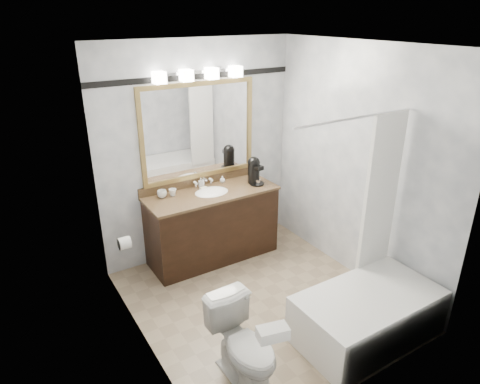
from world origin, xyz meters
The scene contains 15 objects.
room centered at (0.00, 0.00, 1.25)m, with size 2.42×2.62×2.52m.
vanity centered at (0.00, 1.02, 0.44)m, with size 1.53×0.58×0.97m.
mirror centered at (0.00, 1.28, 1.50)m, with size 1.40×0.04×1.10m.
vanity_light_bar centered at (0.00, 1.23, 2.13)m, with size 1.02×0.14×0.12m.
accent_stripe centered at (0.00, 1.29, 2.10)m, with size 2.40×0.01×0.06m, color black.
bathtub centered at (0.55, -0.90, 0.28)m, with size 1.30×0.75×1.96m.
tp_roll centered at (-1.14, 0.66, 0.70)m, with size 0.12×0.12×0.11m, color white.
toilet centered at (-0.68, -0.76, 0.34)m, with size 0.38×0.67×0.69m, color white.
tissue_box centered at (-0.68, -1.12, 0.73)m, with size 0.21×0.12×0.09m, color white.
coffee_maker centered at (0.56, 0.98, 1.02)m, with size 0.17×0.21×0.33m.
cup_left centered at (-0.54, 1.17, 0.89)m, with size 0.10×0.10×0.08m, color white.
cup_right centered at (-0.42, 1.15, 0.89)m, with size 0.08×0.08×0.08m, color white.
soap_bottle_a centered at (-0.03, 1.21, 0.91)m, with size 0.05×0.05×0.11m, color white.
soap_bottle_b centered at (0.25, 1.20, 0.89)m, with size 0.06×0.06×0.08m, color white.
soap_bar centered at (-0.04, 1.13, 0.86)m, with size 0.08×0.05×0.03m, color beige.
Camera 1 is at (-2.08, -2.96, 2.75)m, focal length 32.00 mm.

